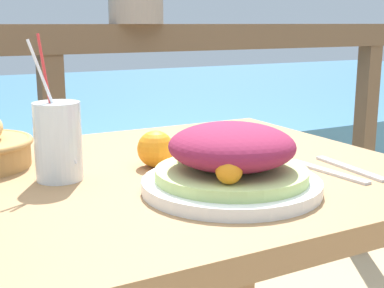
{
  "coord_description": "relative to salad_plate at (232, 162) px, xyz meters",
  "views": [
    {
      "loc": [
        -0.41,
        -0.86,
        1.03
      ],
      "look_at": [
        0.03,
        -0.07,
        0.82
      ],
      "focal_mm": 50.0,
      "sensor_mm": 36.0,
      "label": 1
    }
  ],
  "objects": [
    {
      "name": "drink_glass",
      "position": [
        -0.23,
        0.2,
        0.02
      ],
      "size": [
        0.08,
        0.08,
        0.25
      ],
      "color": "silver",
      "rests_on": "patio_table"
    },
    {
      "name": "fork",
      "position": [
        0.21,
        0.01,
        -0.05
      ],
      "size": [
        0.03,
        0.18,
        0.0
      ],
      "color": "silver",
      "rests_on": "patio_table"
    },
    {
      "name": "salad_plate",
      "position": [
        0.0,
        0.0,
        0.0
      ],
      "size": [
        0.29,
        0.29,
        0.11
      ],
      "color": "white",
      "rests_on": "patio_table"
    },
    {
      "name": "knife",
      "position": [
        0.26,
        0.0,
        -0.05
      ],
      "size": [
        0.03,
        0.18,
        0.0
      ],
      "color": "silver",
      "rests_on": "patio_table"
    },
    {
      "name": "orange_near_basket",
      "position": [
        -0.05,
        0.19,
        -0.01
      ],
      "size": [
        0.07,
        0.07,
        0.07
      ],
      "color": "orange",
      "rests_on": "patio_table"
    },
    {
      "name": "railing_fence",
      "position": [
        -0.04,
        0.96,
        -0.04
      ],
      "size": [
        2.8,
        0.08,
        1.03
      ],
      "color": "brown",
      "rests_on": "ground_plane"
    },
    {
      "name": "patio_table",
      "position": [
        -0.04,
        0.17,
        -0.17
      ],
      "size": [
        0.92,
        0.76,
        0.76
      ],
      "color": "#997047",
      "rests_on": "ground_plane"
    }
  ]
}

